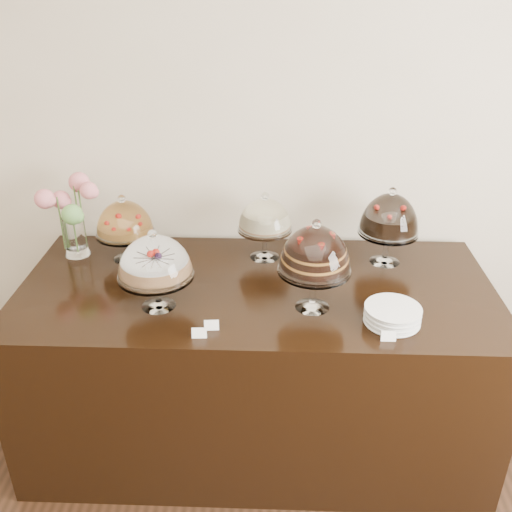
{
  "coord_description": "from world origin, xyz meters",
  "views": [
    {
      "loc": [
        -0.02,
        0.17,
        2.25
      ],
      "look_at": [
        -0.1,
        2.4,
        1.08
      ],
      "focal_mm": 40.0,
      "sensor_mm": 36.0,
      "label": 1
    }
  ],
  "objects_px": {
    "cake_stand_fruit_tart": "(124,221)",
    "plate_stack": "(392,315)",
    "cake_stand_choco_layer": "(315,253)",
    "cake_stand_cheesecake": "(265,218)",
    "flower_vase": "(71,212)",
    "cake_stand_sugar_sponge": "(155,261)",
    "display_counter": "(256,363)",
    "cake_stand_dark_choco": "(390,217)"
  },
  "relations": [
    {
      "from": "cake_stand_sugar_sponge",
      "to": "plate_stack",
      "type": "bearing_deg",
      "value": -5.4
    },
    {
      "from": "cake_stand_dark_choco",
      "to": "cake_stand_sugar_sponge",
      "type": "bearing_deg",
      "value": -156.86
    },
    {
      "from": "cake_stand_choco_layer",
      "to": "cake_stand_cheesecake",
      "type": "bearing_deg",
      "value": 115.29
    },
    {
      "from": "cake_stand_sugar_sponge",
      "to": "display_counter",
      "type": "bearing_deg",
      "value": 24.3
    },
    {
      "from": "display_counter",
      "to": "plate_stack",
      "type": "bearing_deg",
      "value": -26.29
    },
    {
      "from": "cake_stand_sugar_sponge",
      "to": "plate_stack",
      "type": "height_order",
      "value": "cake_stand_sugar_sponge"
    },
    {
      "from": "cake_stand_cheesecake",
      "to": "cake_stand_choco_layer",
      "type": "bearing_deg",
      "value": -64.71
    },
    {
      "from": "cake_stand_fruit_tart",
      "to": "plate_stack",
      "type": "height_order",
      "value": "cake_stand_fruit_tart"
    },
    {
      "from": "display_counter",
      "to": "cake_stand_cheesecake",
      "type": "xyz_separation_m",
      "value": [
        0.03,
        0.29,
        0.67
      ]
    },
    {
      "from": "display_counter",
      "to": "cake_stand_cheesecake",
      "type": "bearing_deg",
      "value": 83.88
    },
    {
      "from": "cake_stand_choco_layer",
      "to": "flower_vase",
      "type": "xyz_separation_m",
      "value": [
        -1.18,
        0.45,
        -0.03
      ]
    },
    {
      "from": "flower_vase",
      "to": "cake_stand_sugar_sponge",
      "type": "bearing_deg",
      "value": -42.72
    },
    {
      "from": "cake_stand_sugar_sponge",
      "to": "cake_stand_fruit_tart",
      "type": "height_order",
      "value": "cake_stand_sugar_sponge"
    },
    {
      "from": "cake_stand_cheesecake",
      "to": "cake_stand_dark_choco",
      "type": "xyz_separation_m",
      "value": [
        0.6,
        -0.03,
        0.02
      ]
    },
    {
      "from": "cake_stand_fruit_tart",
      "to": "flower_vase",
      "type": "relative_size",
      "value": 0.84
    },
    {
      "from": "cake_stand_fruit_tart",
      "to": "plate_stack",
      "type": "distance_m",
      "value": 1.35
    },
    {
      "from": "display_counter",
      "to": "cake_stand_fruit_tart",
      "type": "relative_size",
      "value": 6.43
    },
    {
      "from": "cake_stand_sugar_sponge",
      "to": "cake_stand_choco_layer",
      "type": "xyz_separation_m",
      "value": [
        0.67,
        0.02,
        0.04
      ]
    },
    {
      "from": "cake_stand_choco_layer",
      "to": "plate_stack",
      "type": "distance_m",
      "value": 0.41
    },
    {
      "from": "cake_stand_cheesecake",
      "to": "plate_stack",
      "type": "xyz_separation_m",
      "value": [
        0.54,
        -0.57,
        -0.18
      ]
    },
    {
      "from": "cake_stand_cheesecake",
      "to": "cake_stand_sugar_sponge",
      "type": "bearing_deg",
      "value": -133.33
    },
    {
      "from": "flower_vase",
      "to": "plate_stack",
      "type": "xyz_separation_m",
      "value": [
        1.5,
        -0.56,
        -0.2
      ]
    },
    {
      "from": "cake_stand_choco_layer",
      "to": "cake_stand_fruit_tart",
      "type": "xyz_separation_m",
      "value": [
        -0.91,
        0.42,
        -0.06
      ]
    },
    {
      "from": "display_counter",
      "to": "cake_stand_choco_layer",
      "type": "relative_size",
      "value": 5.29
    },
    {
      "from": "display_counter",
      "to": "cake_stand_choco_layer",
      "type": "height_order",
      "value": "cake_stand_choco_layer"
    },
    {
      "from": "cake_stand_cheesecake",
      "to": "cake_stand_dark_choco",
      "type": "relative_size",
      "value": 0.88
    },
    {
      "from": "cake_stand_sugar_sponge",
      "to": "flower_vase",
      "type": "height_order",
      "value": "flower_vase"
    },
    {
      "from": "cake_stand_choco_layer",
      "to": "flower_vase",
      "type": "height_order",
      "value": "cake_stand_choco_layer"
    },
    {
      "from": "cake_stand_fruit_tart",
      "to": "plate_stack",
      "type": "xyz_separation_m",
      "value": [
        1.23,
        -0.53,
        -0.17
      ]
    },
    {
      "from": "plate_stack",
      "to": "cake_stand_sugar_sponge",
      "type": "bearing_deg",
      "value": 174.6
    },
    {
      "from": "cake_stand_fruit_tart",
      "to": "cake_stand_choco_layer",
      "type": "bearing_deg",
      "value": -24.88
    },
    {
      "from": "display_counter",
      "to": "cake_stand_sugar_sponge",
      "type": "height_order",
      "value": "cake_stand_sugar_sponge"
    },
    {
      "from": "display_counter",
      "to": "cake_stand_fruit_tart",
      "type": "height_order",
      "value": "cake_stand_fruit_tart"
    },
    {
      "from": "plate_stack",
      "to": "cake_stand_dark_choco",
      "type": "bearing_deg",
      "value": 83.88
    },
    {
      "from": "cake_stand_sugar_sponge",
      "to": "cake_stand_cheesecake",
      "type": "xyz_separation_m",
      "value": [
        0.45,
        0.48,
        -0.01
      ]
    },
    {
      "from": "cake_stand_choco_layer",
      "to": "cake_stand_dark_choco",
      "type": "bearing_deg",
      "value": 48.56
    },
    {
      "from": "cake_stand_dark_choco",
      "to": "cake_stand_fruit_tart",
      "type": "xyz_separation_m",
      "value": [
        -1.29,
        -0.01,
        -0.04
      ]
    },
    {
      "from": "cake_stand_choco_layer",
      "to": "flower_vase",
      "type": "bearing_deg",
      "value": 158.98
    },
    {
      "from": "cake_stand_sugar_sponge",
      "to": "flower_vase",
      "type": "xyz_separation_m",
      "value": [
        -0.51,
        0.47,
        0.02
      ]
    },
    {
      "from": "cake_stand_dark_choco",
      "to": "plate_stack",
      "type": "relative_size",
      "value": 1.74
    },
    {
      "from": "cake_stand_dark_choco",
      "to": "plate_stack",
      "type": "xyz_separation_m",
      "value": [
        -0.06,
        -0.54,
        -0.2
      ]
    },
    {
      "from": "cake_stand_sugar_sponge",
      "to": "cake_stand_cheesecake",
      "type": "height_order",
      "value": "cake_stand_sugar_sponge"
    }
  ]
}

